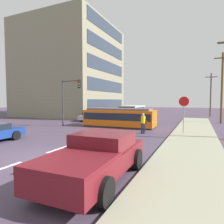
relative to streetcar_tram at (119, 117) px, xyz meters
The scene contains 16 objects.
ground_plane 1.97m from the streetcar_tram, 79.68° to the right, with size 120.00×120.00×0.00m, color #4B3C50.
sidewalk_curb_right 9.14m from the streetcar_tram, 38.61° to the right, with size 3.20×36.00×0.14m, color #9B997F.
lane_stripe_1 9.73m from the streetcar_tram, 88.20° to the right, with size 0.16×2.40×0.01m, color silver.
lane_stripe_2 5.77m from the streetcar_tram, 86.93° to the right, with size 0.16×2.40×0.01m, color silver.
lane_stripe_3 6.09m from the streetcar_tram, 87.09° to the left, with size 0.16×2.40×0.01m, color silver.
lane_stripe_4 12.04m from the streetcar_tram, 88.55° to the left, with size 0.16×2.40×0.01m, color silver.
corner_building 19.39m from the streetcar_tram, 141.12° to the left, with size 14.77×15.38×16.00m.
streetcar_tram is the anchor object (origin of this frame).
city_bus 8.86m from the streetcar_tram, 99.50° to the left, with size 2.55×5.22×1.93m.
pedestrian_crossing 4.50m from the streetcar_tram, 42.65° to the right, with size 0.51×0.36×1.67m.
pickup_truck_parked 13.42m from the streetcar_tram, 71.48° to the right, with size 2.36×5.04×1.55m.
parked_sedan_mid 6.76m from the streetcar_tram, 144.04° to the left, with size 2.05×4.35×1.19m.
stop_sign 6.89m from the streetcar_tram, 20.26° to the right, with size 0.76×0.07×2.88m.
traffic_light_mast 5.72m from the streetcar_tram, 159.32° to the right, with size 2.35×0.33×4.92m.
utility_pole_mid 12.85m from the streetcar_tram, 37.41° to the left, with size 1.80×0.24×8.24m.
utility_pole_far 20.47m from the streetcar_tram, 62.92° to the left, with size 1.80×0.24×7.20m.
Camera 1 is at (7.12, -6.88, 2.73)m, focal length 31.26 mm.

